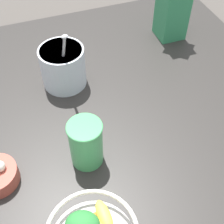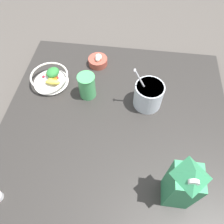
{
  "view_description": "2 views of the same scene",
  "coord_description": "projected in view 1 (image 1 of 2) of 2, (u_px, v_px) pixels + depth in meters",
  "views": [
    {
      "loc": [
        -0.61,
        0.25,
        0.75
      ],
      "look_at": [
        -0.07,
        0.05,
        0.09
      ],
      "focal_mm": 50.0,
      "sensor_mm": 36.0,
      "label": 1
    },
    {
      "loc": [
        0.06,
        -0.54,
        0.95
      ],
      "look_at": [
        -0.02,
        0.02,
        0.1
      ],
      "focal_mm": 35.0,
      "sensor_mm": 36.0,
      "label": 2
    }
  ],
  "objects": [
    {
      "name": "ground_plane",
      "position": [
        120.0,
        112.0,
        1.0
      ],
      "size": [
        6.0,
        6.0,
        0.0
      ],
      "primitive_type": "plane",
      "color": "#4C4742"
    },
    {
      "name": "drinking_cup",
      "position": [
        86.0,
        143.0,
        0.78
      ],
      "size": [
        0.09,
        0.09,
        0.14
      ],
      "color": "#4CB266",
      "rests_on": "countertop"
    },
    {
      "name": "milk_carton",
      "position": [
        174.0,
        0.0,
        1.09
      ],
      "size": [
        0.1,
        0.1,
        0.29
      ],
      "color": "#338C59",
      "rests_on": "countertop"
    },
    {
      "name": "countertop",
      "position": [
        120.0,
        107.0,
        0.98
      ],
      "size": [
        1.1,
        1.1,
        0.05
      ],
      "color": "#2D2B28",
      "rests_on": "ground_plane"
    },
    {
      "name": "yogurt_tub",
      "position": [
        63.0,
        65.0,
        0.97
      ],
      "size": [
        0.16,
        0.14,
        0.24
      ],
      "color": "silver",
      "rests_on": "countertop"
    }
  ]
}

